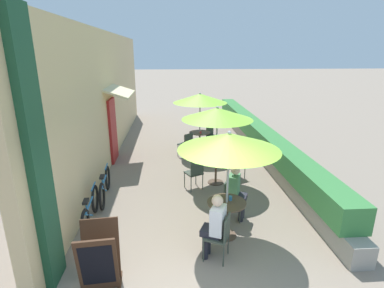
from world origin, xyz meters
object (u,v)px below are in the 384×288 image
Objects in this scene: patio_umbrella_mid at (217,114)px; cafe_chair_far_left at (186,143)px; cafe_chair_mid_left at (235,160)px; seated_patron_near_right at (236,190)px; bicycle_leaning at (90,210)px; coffee_cup_mid at (214,157)px; patio_table_mid at (216,165)px; patio_table_far at (200,138)px; cafe_chair_near_left at (221,234)px; cafe_chair_mid_right at (195,172)px; patio_umbrella_far at (200,98)px; patio_table_near at (226,212)px; menu_board at (99,258)px; cafe_chair_far_right at (212,135)px; coffee_cup_near at (230,198)px; coffee_cup_far at (201,132)px; seated_patron_near_left at (215,224)px; cafe_chair_near_right at (231,196)px; bicycle_second at (105,186)px; patio_umbrella_near at (229,142)px.

patio_umbrella_mid reaches higher than cafe_chair_far_left.
cafe_chair_far_left is (-1.33, 1.84, 0.00)m from cafe_chair_mid_left.
seated_patron_near_right is 0.72× the size of bicycle_leaning.
coffee_cup_mid is at bearing -138.56° from patio_umbrella_mid.
patio_table_mid is at bearing 82.87° from patio_umbrella_mid.
patio_table_mid is at bearing -86.03° from patio_table_far.
seated_patron_near_right is at bearing 1.62° from cafe_chair_near_left.
cafe_chair_mid_left is 9.67× the size of coffee_cup_mid.
cafe_chair_mid_right is 0.50× the size of bicycle_leaning.
seated_patron_near_right is 4.84m from patio_umbrella_far.
menu_board is (-2.21, -1.18, -0.04)m from patio_table_near.
seated_patron_near_right reaches higher than patio_table_far.
coffee_cup_near is at bearing 46.82° from cafe_chair_far_right.
coffee_cup_far is at bearing -95.60° from cafe_chair_mid_left.
seated_patron_near_left is at bearing 43.65° from cafe_chair_far_right.
menu_board reaches higher than cafe_chair_far_left.
cafe_chair_near_left is 5.48m from cafe_chair_far_left.
seated_patron_near_right is 1.92m from patio_table_mid.
cafe_chair_mid_left is (0.79, 2.94, -0.03)m from patio_table_near.
coffee_cup_far is (-0.51, -0.69, 0.29)m from cafe_chair_far_right.
cafe_chair_near_right is at bearing -85.99° from coffee_cup_mid.
seated_patron_near_left is 3.17m from coffee_cup_mid.
patio_umbrella_far is 2.53× the size of cafe_chair_far_right.
cafe_chair_far_left is at bearing 48.73° from bicycle_second.
bicycle_leaning is (-2.36, -1.55, -0.18)m from cafe_chair_mid_right.
patio_table_mid is at bearing 41.44° from coffee_cup_mid.
bicycle_leaning is at bearing -147.02° from patio_table_mid.
cafe_chair_near_right is at bearing -86.99° from patio_umbrella_far.
seated_patron_near_right is at bearing -85.39° from patio_umbrella_mid.
seated_patron_near_left is (-0.33, -0.65, 0.14)m from patio_table_near.
seated_patron_near_right is 13.89× the size of coffee_cup_near.
patio_umbrella_near reaches higher than cafe_chair_near_right.
menu_board is (-2.20, -6.47, -1.49)m from patio_umbrella_far.
cafe_chair_near_left is 1.00× the size of cafe_chair_mid_right.
patio_umbrella_mid is at bearing 29.52° from bicycle_leaning.
coffee_cup_far is at bearing 21.90° from cafe_chair_near_left.
patio_umbrella_far reaches higher than cafe_chair_near_right.
patio_umbrella_far is (-0.19, 2.74, 0.00)m from patio_umbrella_mid.
cafe_chair_far_left reaches higher than coffee_cup_near.
bicycle_leaning is at bearing 18.44° from cafe_chair_far_right.
cafe_chair_near_right and cafe_chair_far_right have the same top height.
patio_table_mid is (0.17, 2.55, 0.00)m from patio_table_near.
cafe_chair_near_right reaches higher than coffee_cup_far.
patio_umbrella_far is 24.42× the size of coffee_cup_far.
coffee_cup_near is 2.97m from cafe_chair_mid_left.
seated_patron_near_left is 3.47m from bicycle_second.
seated_patron_near_left is at bearing -120.04° from coffee_cup_near.
patio_umbrella_near reaches higher than patio_table_mid.
patio_umbrella_mid reaches higher than coffee_cup_mid.
seated_patron_near_right is 3.31m from bicycle_second.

